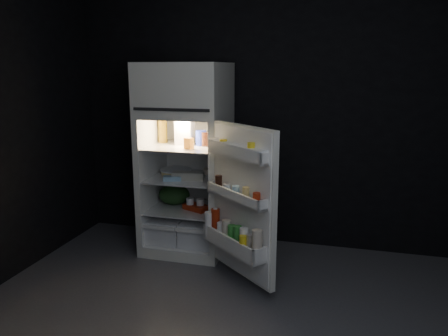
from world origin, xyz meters
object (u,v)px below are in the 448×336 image
(milk_jug, at_px, (185,132))
(yogurt_tray, at_px, (196,207))
(fridge_door, at_px, (240,205))
(egg_carton, at_px, (188,176))
(refrigerator, at_px, (187,152))

(milk_jug, xyz_separation_m, yogurt_tray, (0.14, -0.12, -0.69))
(fridge_door, distance_m, milk_jug, 1.05)
(egg_carton, distance_m, yogurt_tray, 0.32)
(refrigerator, relative_size, egg_carton, 6.08)
(milk_jug, bearing_deg, egg_carton, -64.63)
(refrigerator, bearing_deg, yogurt_tray, -40.26)
(milk_jug, height_order, egg_carton, milk_jug)
(milk_jug, bearing_deg, yogurt_tray, -42.33)
(refrigerator, xyz_separation_m, yogurt_tray, (0.12, -0.10, -0.50))
(fridge_door, height_order, milk_jug, fridge_door)
(fridge_door, relative_size, milk_jug, 5.08)
(refrigerator, height_order, milk_jug, refrigerator)
(refrigerator, distance_m, egg_carton, 0.24)
(yogurt_tray, bearing_deg, egg_carton, -127.65)
(milk_jug, distance_m, yogurt_tray, 0.72)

